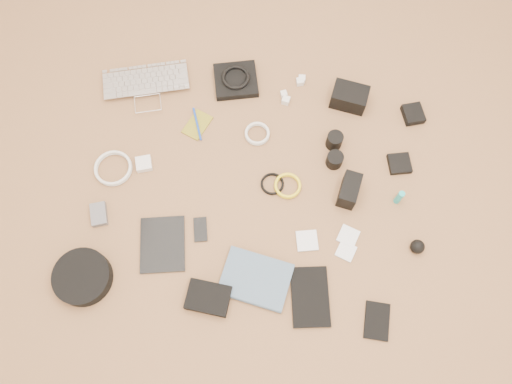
# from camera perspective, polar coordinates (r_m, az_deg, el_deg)

# --- Properties ---
(laptop) EXTENTS (0.43, 0.35, 0.03)m
(laptop) POSITION_cam_1_polar(r_m,az_deg,el_deg) (2.26, -12.34, 11.17)
(laptop) COLOR #BBBBC0
(laptop) RESTS_ON ground
(headphone_pouch) EXTENTS (0.22, 0.21, 0.03)m
(headphone_pouch) POSITION_cam_1_polar(r_m,az_deg,el_deg) (2.24, -2.32, 12.62)
(headphone_pouch) COLOR black
(headphone_pouch) RESTS_ON ground
(headphones) EXTENTS (0.13, 0.13, 0.02)m
(headphones) POSITION_cam_1_polar(r_m,az_deg,el_deg) (2.22, -2.34, 12.96)
(headphones) COLOR black
(headphones) RESTS_ON headphone_pouch
(charger_a) EXTENTS (0.03, 0.03, 0.02)m
(charger_a) POSITION_cam_1_polar(r_m,az_deg,el_deg) (2.21, 3.19, 11.10)
(charger_a) COLOR silver
(charger_a) RESTS_ON ground
(charger_b) EXTENTS (0.04, 0.04, 0.03)m
(charger_b) POSITION_cam_1_polar(r_m,az_deg,el_deg) (2.24, 5.03, 12.44)
(charger_b) COLOR silver
(charger_b) RESTS_ON ground
(charger_c) EXTENTS (0.03, 0.03, 0.03)m
(charger_c) POSITION_cam_1_polar(r_m,az_deg,el_deg) (2.25, 5.26, 12.73)
(charger_c) COLOR silver
(charger_c) RESTS_ON ground
(charger_d) EXTENTS (0.04, 0.04, 0.03)m
(charger_d) POSITION_cam_1_polar(r_m,az_deg,el_deg) (2.19, 3.44, 10.41)
(charger_d) COLOR silver
(charger_d) RESTS_ON ground
(dslr_camera) EXTENTS (0.16, 0.12, 0.09)m
(dslr_camera) POSITION_cam_1_polar(r_m,az_deg,el_deg) (2.20, 10.62, 10.62)
(dslr_camera) COLOR black
(dslr_camera) RESTS_ON ground
(lens_pouch) EXTENTS (0.11, 0.11, 0.03)m
(lens_pouch) POSITION_cam_1_polar(r_m,az_deg,el_deg) (2.25, 17.51, 8.49)
(lens_pouch) COLOR black
(lens_pouch) RESTS_ON ground
(notebook_olive) EXTENTS (0.12, 0.15, 0.01)m
(notebook_olive) POSITION_cam_1_polar(r_m,az_deg,el_deg) (2.15, -6.72, 7.64)
(notebook_olive) COLOR olive
(notebook_olive) RESTS_ON ground
(pen_blue) EXTENTS (0.07, 0.15, 0.01)m
(pen_blue) POSITION_cam_1_polar(r_m,az_deg,el_deg) (2.15, -6.74, 7.74)
(pen_blue) COLOR #163EB3
(pen_blue) RESTS_ON notebook_olive
(cable_white_a) EXTENTS (0.13, 0.13, 0.01)m
(cable_white_a) POSITION_cam_1_polar(r_m,az_deg,el_deg) (2.11, 0.14, 6.61)
(cable_white_a) COLOR silver
(cable_white_a) RESTS_ON ground
(lens_a) EXTENTS (0.07, 0.07, 0.07)m
(lens_a) POSITION_cam_1_polar(r_m,az_deg,el_deg) (2.09, 8.95, 5.83)
(lens_a) COLOR black
(lens_a) RESTS_ON ground
(lens_b) EXTENTS (0.08, 0.08, 0.06)m
(lens_b) POSITION_cam_1_polar(r_m,az_deg,el_deg) (2.06, 8.97, 3.65)
(lens_b) COLOR black
(lens_b) RESTS_ON ground
(card_reader) EXTENTS (0.11, 0.11, 0.02)m
(card_reader) POSITION_cam_1_polar(r_m,az_deg,el_deg) (2.13, 16.08, 3.14)
(card_reader) COLOR black
(card_reader) RESTS_ON ground
(power_brick) EXTENTS (0.08, 0.08, 0.03)m
(power_brick) POSITION_cam_1_polar(r_m,az_deg,el_deg) (2.10, -12.69, 3.17)
(power_brick) COLOR silver
(power_brick) RESTS_ON ground
(cable_white_b) EXTENTS (0.17, 0.17, 0.01)m
(cable_white_b) POSITION_cam_1_polar(r_m,az_deg,el_deg) (2.13, -15.96, 2.56)
(cable_white_b) COLOR silver
(cable_white_b) RESTS_ON ground
(cable_black) EXTENTS (0.12, 0.12, 0.01)m
(cable_black) POSITION_cam_1_polar(r_m,az_deg,el_deg) (2.02, 1.87, 0.89)
(cable_black) COLOR black
(cable_black) RESTS_ON ground
(cable_yellow) EXTENTS (0.12, 0.12, 0.01)m
(cable_yellow) POSITION_cam_1_polar(r_m,az_deg,el_deg) (2.02, 3.62, 0.65)
(cable_yellow) COLOR yellow
(cable_yellow) RESTS_ON ground
(flash) EXTENTS (0.09, 0.14, 0.09)m
(flash) POSITION_cam_1_polar(r_m,az_deg,el_deg) (2.00, 10.60, 0.21)
(flash) COLOR black
(flash) RESTS_ON ground
(lens_cleaner) EXTENTS (0.03, 0.03, 0.09)m
(lens_cleaner) POSITION_cam_1_polar(r_m,az_deg,el_deg) (2.04, 16.04, -0.59)
(lens_cleaner) COLOR #1AABAE
(lens_cleaner) RESTS_ON ground
(battery_charger) EXTENTS (0.09, 0.11, 0.03)m
(battery_charger) POSITION_cam_1_polar(r_m,az_deg,el_deg) (2.07, -17.52, -2.44)
(battery_charger) COLOR #58585D
(battery_charger) RESTS_ON ground
(tablet) EXTENTS (0.21, 0.25, 0.01)m
(tablet) POSITION_cam_1_polar(r_m,az_deg,el_deg) (1.98, -10.63, -5.90)
(tablet) COLOR black
(tablet) RESTS_ON ground
(phone) EXTENTS (0.07, 0.11, 0.01)m
(phone) POSITION_cam_1_polar(r_m,az_deg,el_deg) (1.97, -6.37, -4.28)
(phone) COLOR black
(phone) RESTS_ON ground
(filter_case_left) EXTENTS (0.10, 0.10, 0.01)m
(filter_case_left) POSITION_cam_1_polar(r_m,az_deg,el_deg) (1.96, 5.85, -5.56)
(filter_case_left) COLOR silver
(filter_case_left) RESTS_ON ground
(filter_case_mid) EXTENTS (0.09, 0.09, 0.01)m
(filter_case_mid) POSITION_cam_1_polar(r_m,az_deg,el_deg) (1.98, 10.49, -4.97)
(filter_case_mid) COLOR silver
(filter_case_mid) RESTS_ON ground
(filter_case_right) EXTENTS (0.09, 0.09, 0.01)m
(filter_case_right) POSITION_cam_1_polar(r_m,az_deg,el_deg) (1.97, 10.23, -6.68)
(filter_case_right) COLOR silver
(filter_case_right) RESTS_ON ground
(air_blower) EXTENTS (0.07, 0.07, 0.06)m
(air_blower) POSITION_cam_1_polar(r_m,az_deg,el_deg) (2.01, 17.97, -5.96)
(air_blower) COLOR black
(air_blower) RESTS_ON ground
(headphone_case) EXTENTS (0.26, 0.26, 0.06)m
(headphone_case) POSITION_cam_1_polar(r_m,az_deg,el_deg) (2.00, -19.20, -9.18)
(headphone_case) COLOR black
(headphone_case) RESTS_ON ground
(drive_case) EXTENTS (0.17, 0.12, 0.04)m
(drive_case) POSITION_cam_1_polar(r_m,az_deg,el_deg) (1.90, -5.48, -11.94)
(drive_case) COLOR black
(drive_case) RESTS_ON ground
(paperback) EXTENTS (0.28, 0.23, 0.03)m
(paperback) POSITION_cam_1_polar(r_m,az_deg,el_deg) (1.89, -0.89, -12.62)
(paperback) COLOR #465E77
(paperback) RESTS_ON ground
(notebook_black_a) EXTENTS (0.17, 0.24, 0.02)m
(notebook_black_a) POSITION_cam_1_polar(r_m,az_deg,el_deg) (1.91, 6.20, -11.81)
(notebook_black_a) COLOR black
(notebook_black_a) RESTS_ON ground
(notebook_black_b) EXTENTS (0.09, 0.14, 0.01)m
(notebook_black_b) POSITION_cam_1_polar(r_m,az_deg,el_deg) (1.94, 13.65, -14.12)
(notebook_black_b) COLOR black
(notebook_black_b) RESTS_ON ground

